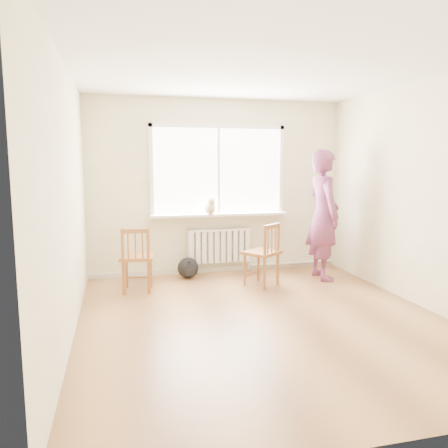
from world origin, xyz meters
TOP-DOWN VIEW (x-y plane):
  - floor at (0.00, 0.00)m, footprint 4.50×4.50m
  - ceiling at (0.00, 0.00)m, footprint 4.50×4.50m
  - back_wall at (0.00, 2.25)m, footprint 4.00×0.01m
  - window at (0.00, 2.22)m, footprint 2.12×0.05m
  - windowsill at (0.00, 2.14)m, footprint 2.15×0.22m
  - radiator at (0.00, 2.16)m, footprint 1.00×0.12m
  - heating_pipe at (1.25, 2.19)m, footprint 1.40×0.04m
  - baseboard at (0.00, 2.23)m, footprint 4.00×0.03m
  - chair_left at (-1.31, 1.40)m, footprint 0.49×0.47m
  - chair_right at (0.45, 1.28)m, footprint 0.61×0.60m
  - person at (1.42, 1.47)m, footprint 0.47×0.71m
  - cat at (-0.17, 2.05)m, footprint 0.18×0.41m
  - backpack at (-0.53, 1.95)m, footprint 0.36×0.31m

SIDE VIEW (x-z plane):
  - floor at x=0.00m, z-range 0.00..0.00m
  - baseboard at x=0.00m, z-range 0.00..0.08m
  - heating_pipe at x=1.25m, z-range 0.06..0.10m
  - backpack at x=-0.53m, z-range 0.00..0.32m
  - radiator at x=0.00m, z-range 0.16..0.71m
  - chair_left at x=-1.31m, z-range 0.00..0.88m
  - chair_right at x=0.45m, z-range 0.00..0.90m
  - windowsill at x=0.00m, z-range 0.91..0.95m
  - person at x=1.42m, z-range 0.00..1.92m
  - cat at x=-0.17m, z-range 0.92..1.20m
  - back_wall at x=0.00m, z-range 0.00..2.70m
  - window at x=0.00m, z-range 0.95..2.37m
  - ceiling at x=0.00m, z-range 2.70..2.70m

